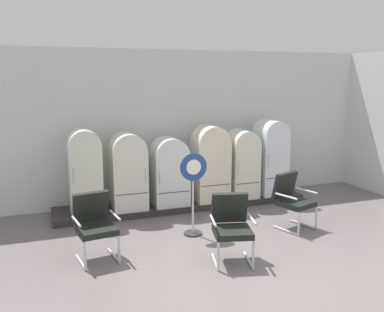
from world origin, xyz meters
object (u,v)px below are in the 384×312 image
Objects in this scene: refrigerator_0 at (85,169)px; refrigerator_2 at (169,170)px; armchair_left at (95,222)px; armchair_right at (292,197)px; armchair_center at (231,224)px; refrigerator_5 at (270,155)px; sign_stand at (193,195)px; refrigerator_3 at (210,161)px; refrigerator_1 at (128,169)px; refrigerator_4 at (242,162)px.

refrigerator_2 is (1.66, -0.01, -0.14)m from refrigerator_0.
armchair_right is (3.51, 0.14, 0.00)m from armchair_left.
armchair_right is at bearing 28.79° from armchair_center.
refrigerator_5 is at bearing 0.49° from refrigerator_0.
armchair_right is (-0.55, -1.75, -0.44)m from refrigerator_5.
sign_stand is at bearing -147.65° from refrigerator_5.
refrigerator_3 is 0.96× the size of refrigerator_5.
refrigerator_1 is 2.48m from refrigerator_4.
sign_stand is (-0.91, -1.45, -0.25)m from refrigerator_3.
refrigerator_3 is at bearing -0.05° from refrigerator_0.
armchair_right is at bearing -8.33° from sign_stand.
refrigerator_4 reaches higher than armchair_right.
armchair_left is 3.52m from armchair_right.
refrigerator_3 is 1.73m from sign_stand.
armchair_left is at bearing -166.83° from sign_stand.
refrigerator_2 reaches higher than armchair_right.
armchair_left is at bearing -144.75° from refrigerator_3.
armchair_left is (-4.07, -1.89, -0.44)m from refrigerator_5.
refrigerator_5 reaches higher than armchair_left.
refrigerator_5 is 1.89m from armchair_right.
armchair_center is at bearing -69.08° from refrigerator_1.
armchair_right is at bearing -107.55° from refrigerator_5.
armchair_center is 0.69× the size of sign_stand.
sign_stand is at bearing 171.67° from armchair_right.
armchair_right is 1.85m from armchair_center.
refrigerator_3 is at bearing 57.94° from sign_stand.
refrigerator_5 is at bearing 1.08° from refrigerator_2.
refrigerator_0 is at bearing 87.99° from armchair_left.
refrigerator_3 is 2.74m from armchair_center.
refrigerator_4 is at bearing -0.13° from refrigerator_1.
refrigerator_0 is 0.98× the size of refrigerator_5.
refrigerator_2 is at bearing 89.46° from sign_stand.
armchair_left is at bearing 158.35° from armchair_center.
refrigerator_5 is 2.80m from sign_stand.
armchair_right is at bearing -85.11° from refrigerator_4.
refrigerator_5 is (0.70, 0.02, 0.10)m from refrigerator_4.
refrigerator_0 is at bearing 153.49° from armchair_right.
refrigerator_1 is 1.09× the size of refrigerator_2.
sign_stand is at bearing -90.54° from refrigerator_2.
armchair_right is (1.78, -1.71, -0.29)m from refrigerator_2.
refrigerator_0 is 1.91m from armchair_left.
armchair_center is (-0.73, -2.61, -0.40)m from refrigerator_3.
armchair_right is (0.89, -1.72, -0.40)m from refrigerator_3.
refrigerator_4 reaches higher than armchair_left.
sign_stand is (-0.18, 1.15, 0.16)m from armchair_center.
refrigerator_5 is at bearing 72.45° from armchair_right.
refrigerator_4 is (2.48, -0.01, -0.02)m from refrigerator_1.
refrigerator_2 is 0.95× the size of refrigerator_4.
armchair_center is at bearing -105.66° from refrigerator_3.
refrigerator_5 reaches higher than refrigerator_2.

